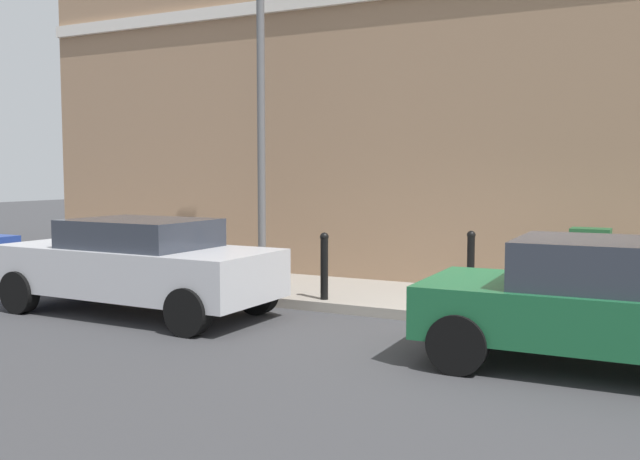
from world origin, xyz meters
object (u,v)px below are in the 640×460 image
object	(u,v)px
bollard_near_cabinet	(471,261)
lamppost	(261,104)
bollard_far_kerb	(324,264)
car_green	(618,303)
car_silver	(138,264)
utility_cabinet	(589,270)

from	to	relation	value
bollard_near_cabinet	lamppost	xyz separation A→B (m)	(-0.28, 3.70, 2.60)
bollard_far_kerb	lamppost	bearing A→B (deg)	59.13
car_green	lamppost	xyz separation A→B (m)	(2.70, 6.07, 2.57)
bollard_far_kerb	car_silver	bearing A→B (deg)	124.55
bollard_near_cabinet	bollard_far_kerb	distance (m)	2.35
lamppost	bollard_far_kerb	bearing A→B (deg)	-120.87
utility_cabinet	lamppost	bearing A→B (deg)	91.89
bollard_near_cabinet	lamppost	bearing A→B (deg)	94.33
bollard_near_cabinet	car_green	bearing A→B (deg)	-141.48
car_silver	utility_cabinet	xyz separation A→B (m)	(2.83, -6.01, -0.07)
car_silver	utility_cabinet	bearing A→B (deg)	-153.62
car_green	bollard_near_cabinet	distance (m)	3.81
car_green	lamppost	distance (m)	7.12
car_silver	bollard_near_cabinet	xyz separation A→B (m)	(2.93, -4.23, -0.05)
car_silver	lamppost	distance (m)	3.72
utility_cabinet	bollard_far_kerb	distance (m)	3.91
car_silver	utility_cabinet	world-z (taller)	car_silver
utility_cabinet	bollard_near_cabinet	bearing A→B (deg)	86.79
lamppost	car_green	bearing A→B (deg)	-113.94
car_silver	lamppost	xyz separation A→B (m)	(2.65, -0.52, 2.55)
bollard_near_cabinet	lamppost	distance (m)	4.53
car_silver	lamppost	size ratio (longest dim) A/B	0.75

